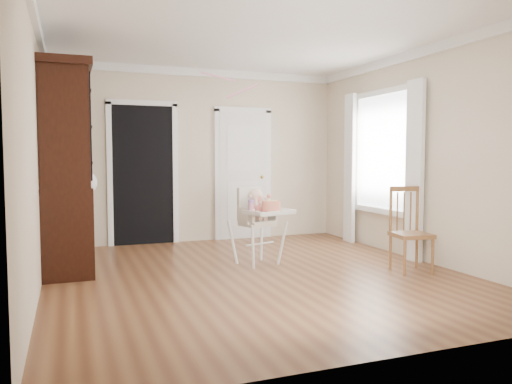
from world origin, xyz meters
name	(u,v)px	position (x,y,z in m)	size (l,w,h in m)	color
floor	(257,275)	(0.00, 0.00, 0.00)	(5.00, 5.00, 0.00)	brown
ceiling	(257,31)	(0.00, 0.00, 2.70)	(5.00, 5.00, 0.00)	white
wall_back	(201,156)	(0.00, 2.50, 1.35)	(4.50, 4.50, 0.00)	beige
wall_left	(35,155)	(-2.25, 0.00, 1.35)	(5.00, 5.00, 0.00)	beige
wall_right	(423,155)	(2.25, 0.00, 1.35)	(5.00, 5.00, 0.00)	beige
crown_molding	(257,36)	(0.00, 0.00, 2.64)	(4.50, 5.00, 0.12)	white
doorway	(143,171)	(-0.90, 2.48, 1.11)	(1.06, 0.05, 2.22)	black
closet_door	(243,176)	(0.70, 2.48, 1.02)	(0.96, 0.09, 2.13)	white
window_right	(381,160)	(2.18, 0.80, 1.29)	(0.13, 1.84, 2.30)	white
high_chair	(258,216)	(0.21, 0.52, 0.60)	(0.72, 0.81, 0.97)	white
baby	(257,206)	(0.20, 0.54, 0.73)	(0.31, 0.22, 0.40)	beige
cake	(271,206)	(0.30, 0.31, 0.74)	(0.29, 0.29, 0.13)	silver
sippy_cup	(251,206)	(0.07, 0.36, 0.75)	(0.07, 0.07, 0.18)	#CB7C96
china_cabinet	(66,169)	(-1.99, 1.03, 1.19)	(0.63, 1.41, 2.37)	black
dining_chair	(410,232)	(1.73, -0.45, 0.46)	(0.46, 0.46, 0.98)	brown
streamer	(218,77)	(-0.11, 1.11, 2.37)	(0.03, 0.50, 0.02)	pink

